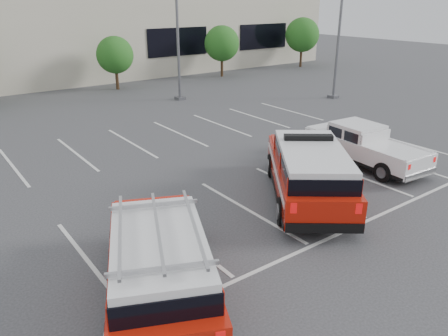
# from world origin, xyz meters

# --- Properties ---
(ground) EXTENTS (120.00, 120.00, 0.00)m
(ground) POSITION_xyz_m (0.00, 0.00, 0.00)
(ground) COLOR #353537
(ground) RESTS_ON ground
(stall_markings) EXTENTS (23.00, 15.00, 0.01)m
(stall_markings) POSITION_xyz_m (0.00, 4.50, 0.01)
(stall_markings) COLOR silver
(stall_markings) RESTS_ON ground
(convention_building) EXTENTS (60.00, 16.99, 13.20)m
(convention_building) POSITION_xyz_m (0.18, 31.86, 4.72)
(convention_building) COLOR beige
(convention_building) RESTS_ON ground
(tree_mid_right) EXTENTS (2.77, 2.77, 3.99)m
(tree_mid_right) POSITION_xyz_m (5.09, 22.05, 2.50)
(tree_mid_right) COLOR #3F2B19
(tree_mid_right) RESTS_ON ground
(tree_right) EXTENTS (3.07, 3.07, 4.42)m
(tree_right) POSITION_xyz_m (15.09, 22.05, 2.77)
(tree_right) COLOR #3F2B19
(tree_right) RESTS_ON ground
(tree_far_right) EXTENTS (3.37, 3.37, 4.85)m
(tree_far_right) POSITION_xyz_m (25.09, 22.05, 3.04)
(tree_far_right) COLOR #3F2B19
(tree_far_right) RESTS_ON ground
(light_pole_mid) EXTENTS (0.90, 0.60, 10.24)m
(light_pole_mid) POSITION_xyz_m (7.00, 16.00, 5.19)
(light_pole_mid) COLOR #59595E
(light_pole_mid) RESTS_ON ground
(light_pole_right) EXTENTS (0.90, 0.60, 10.24)m
(light_pole_right) POSITION_xyz_m (16.00, 10.00, 5.19)
(light_pole_right) COLOR #59595E
(light_pole_right) RESTS_ON ground
(fire_chief_suv) EXTENTS (5.61, 6.34, 2.20)m
(fire_chief_suv) POSITION_xyz_m (2.21, -0.57, 0.90)
(fire_chief_suv) COLOR #B01608
(fire_chief_suv) RESTS_ON ground
(white_pickup) EXTENTS (2.28, 5.54, 1.66)m
(white_pickup) POSITION_xyz_m (6.71, 0.51, 0.66)
(white_pickup) COLOR silver
(white_pickup) RESTS_ON ground
(ladder_suv) EXTENTS (4.26, 5.95, 2.19)m
(ladder_suv) POSITION_xyz_m (-4.59, -2.41, 0.87)
(ladder_suv) COLOR #B01608
(ladder_suv) RESTS_ON ground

